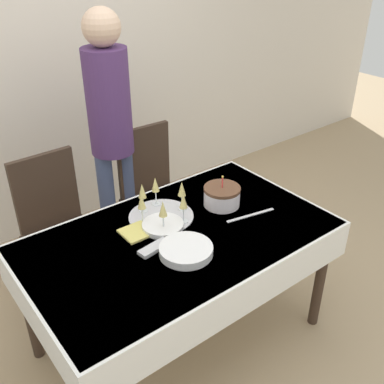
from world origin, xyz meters
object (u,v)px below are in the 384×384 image
at_px(champagne_tray, 161,205).
at_px(person_standing, 110,120).
at_px(dining_chair_far_right, 153,190).
at_px(birthday_cake, 222,196).
at_px(plate_stack_main, 186,250).
at_px(dining_chair_far_left, 58,224).
at_px(plate_stack_dessert, 163,226).

bearing_deg(champagne_tray, person_standing, 80.96).
distance_m(dining_chair_far_right, birthday_cake, 0.76).
bearing_deg(plate_stack_main, dining_chair_far_left, 106.72).
height_order(champagne_tray, person_standing, person_standing).
height_order(dining_chair_far_left, champagne_tray, dining_chair_far_left).
xyz_separation_m(plate_stack_dessert, person_standing, (0.17, 0.82, 0.30)).
bearing_deg(person_standing, dining_chair_far_right, -30.93).
xyz_separation_m(birthday_cake, person_standing, (-0.23, 0.83, 0.26)).
bearing_deg(dining_chair_far_right, person_standing, 149.07).
relative_size(dining_chair_far_right, person_standing, 0.56).
height_order(champagne_tray, plate_stack_dessert, champagne_tray).
height_order(plate_stack_main, plate_stack_dessert, plate_stack_main).
height_order(dining_chair_far_right, birthday_cake, dining_chair_far_right).
xyz_separation_m(plate_stack_main, plate_stack_dessert, (0.04, 0.25, -0.01)).
relative_size(champagne_tray, plate_stack_dessert, 1.62).
height_order(birthday_cake, person_standing, person_standing).
distance_m(birthday_cake, plate_stack_main, 0.50).
relative_size(birthday_cake, person_standing, 0.12).
bearing_deg(person_standing, champagne_tray, -99.04).
distance_m(champagne_tray, person_standing, 0.77).
height_order(dining_chair_far_right, person_standing, person_standing).
relative_size(dining_chair_far_right, champagne_tray, 2.73).
distance_m(champagne_tray, plate_stack_main, 0.36).
bearing_deg(champagne_tray, plate_stack_dessert, -120.79).
bearing_deg(dining_chair_far_right, plate_stack_dessert, -119.20).
height_order(birthday_cake, plate_stack_main, birthday_cake).
height_order(dining_chair_far_left, person_standing, person_standing).
distance_m(dining_chair_far_left, dining_chair_far_right, 0.71).
bearing_deg(champagne_tray, dining_chair_far_right, 61.05).
height_order(dining_chair_far_right, plate_stack_main, dining_chair_far_right).
distance_m(dining_chair_far_right, champagne_tray, 0.74).
bearing_deg(dining_chair_far_left, dining_chair_far_right, 0.00).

